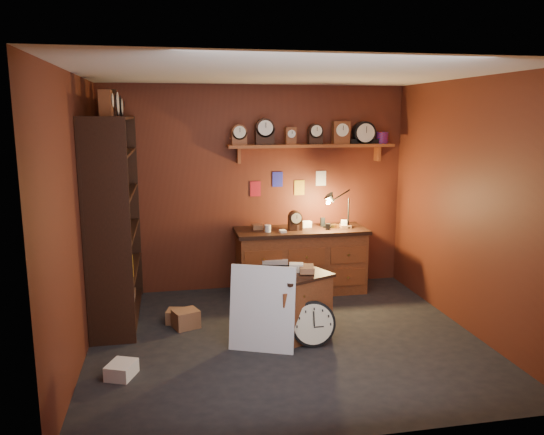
{
  "coord_description": "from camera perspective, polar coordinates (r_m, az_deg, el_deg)",
  "views": [
    {
      "loc": [
        -1.14,
        -5.1,
        2.3
      ],
      "look_at": [
        -0.08,
        0.35,
        1.24
      ],
      "focal_mm": 35.0,
      "sensor_mm": 36.0,
      "label": 1
    }
  ],
  "objects": [
    {
      "name": "workbench",
      "position": [
        7.02,
        3.12,
        -4.24
      ],
      "size": [
        1.72,
        0.66,
        1.36
      ],
      "color": "brown",
      "rests_on": "ground"
    },
    {
      "name": "floor_box_b",
      "position": [
        5.12,
        -15.88,
        -15.48
      ],
      "size": [
        0.3,
        0.33,
        0.13
      ],
      "primitive_type": "cube",
      "rotation": [
        0.0,
        0.0,
        -0.39
      ],
      "color": "white",
      "rests_on": "ground"
    },
    {
      "name": "white_panel",
      "position": [
        5.49,
        -1.05,
        -13.92
      ],
      "size": [
        0.67,
        0.41,
        0.87
      ],
      "primitive_type": "cube",
      "rotation": [
        -0.17,
        0.0,
        -0.39
      ],
      "color": "silver",
      "rests_on": "ground"
    },
    {
      "name": "floor",
      "position": [
        5.71,
        1.45,
        -12.92
      ],
      "size": [
        4.0,
        4.0,
        0.0
      ],
      "primitive_type": "plane",
      "color": "black",
      "rests_on": "ground"
    },
    {
      "name": "shelving_unit",
      "position": [
        6.2,
        -16.92,
        0.66
      ],
      "size": [
        0.47,
        1.6,
        2.58
      ],
      "color": "black",
      "rests_on": "ground"
    },
    {
      "name": "floor_box_a",
      "position": [
        6.19,
        -10.08,
        -10.4
      ],
      "size": [
        0.28,
        0.26,
        0.15
      ],
      "primitive_type": "cube",
      "rotation": [
        0.0,
        0.0,
        -0.23
      ],
      "color": "#905F3F",
      "rests_on": "ground"
    },
    {
      "name": "room_shell",
      "position": [
        5.37,
        1.76,
        4.65
      ],
      "size": [
        4.02,
        3.62,
        2.71
      ],
      "color": "#5C2515",
      "rests_on": "ground"
    },
    {
      "name": "big_round_clock",
      "position": [
        5.49,
        4.42,
        -11.34
      ],
      "size": [
        0.47,
        0.16,
        0.47
      ],
      "color": "black",
      "rests_on": "ground"
    },
    {
      "name": "floor_box_c",
      "position": [
        6.03,
        -9.24,
        -10.71
      ],
      "size": [
        0.33,
        0.3,
        0.2
      ],
      "primitive_type": "cube",
      "rotation": [
        0.0,
        0.0,
        0.37
      ],
      "color": "#905F3F",
      "rests_on": "ground"
    },
    {
      "name": "low_cabinet",
      "position": [
        5.66,
        2.79,
        -9.02
      ],
      "size": [
        0.77,
        0.72,
        0.78
      ],
      "rotation": [
        0.0,
        0.0,
        0.43
      ],
      "color": "brown",
      "rests_on": "ground"
    },
    {
      "name": "mini_fridge",
      "position": [
        6.91,
        -0.38,
        -6.25
      ],
      "size": [
        0.62,
        0.64,
        0.54
      ],
      "rotation": [
        0.0,
        0.0,
        -0.24
      ],
      "color": "silver",
      "rests_on": "ground"
    }
  ]
}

